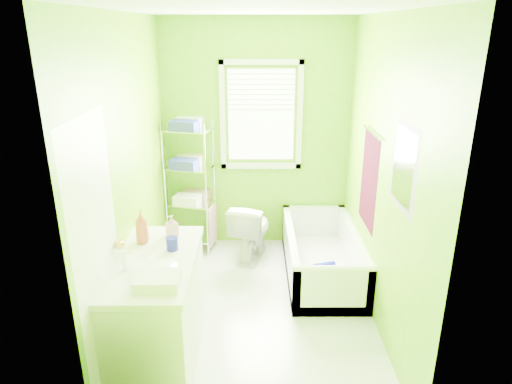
{
  "coord_description": "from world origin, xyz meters",
  "views": [
    {
      "loc": [
        -0.02,
        -3.64,
        2.49
      ],
      "look_at": [
        -0.01,
        0.25,
        1.07
      ],
      "focal_mm": 32.0,
      "sensor_mm": 36.0,
      "label": 1
    }
  ],
  "objects_px": {
    "vanity": "(158,308)",
    "wire_shelf_unit": "(191,172)",
    "bathtub": "(322,261)",
    "toilet": "(251,230)"
  },
  "relations": [
    {
      "from": "vanity",
      "to": "wire_shelf_unit",
      "type": "bearing_deg",
      "value": 89.57
    },
    {
      "from": "bathtub",
      "to": "toilet",
      "type": "relative_size",
      "value": 2.33
    },
    {
      "from": "vanity",
      "to": "wire_shelf_unit",
      "type": "height_order",
      "value": "wire_shelf_unit"
    },
    {
      "from": "bathtub",
      "to": "wire_shelf_unit",
      "type": "relative_size",
      "value": 1.02
    },
    {
      "from": "toilet",
      "to": "wire_shelf_unit",
      "type": "height_order",
      "value": "wire_shelf_unit"
    },
    {
      "from": "bathtub",
      "to": "vanity",
      "type": "xyz_separation_m",
      "value": [
        -1.44,
        -1.3,
        0.31
      ]
    },
    {
      "from": "bathtub",
      "to": "toilet",
      "type": "distance_m",
      "value": 0.87
    },
    {
      "from": "vanity",
      "to": "wire_shelf_unit",
      "type": "relative_size",
      "value": 0.76
    },
    {
      "from": "toilet",
      "to": "bathtub",
      "type": "bearing_deg",
      "value": 167.3
    },
    {
      "from": "vanity",
      "to": "wire_shelf_unit",
      "type": "distance_m",
      "value": 2.01
    }
  ]
}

